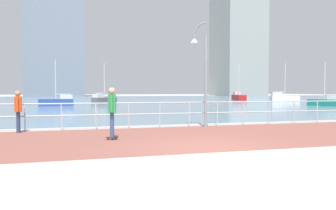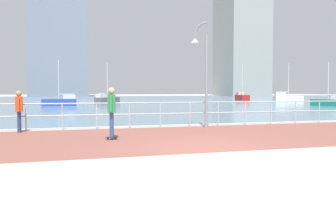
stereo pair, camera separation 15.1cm
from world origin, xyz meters
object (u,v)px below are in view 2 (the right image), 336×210
at_px(lamppost, 203,69).
at_px(sailboat_ivory, 242,97).
at_px(skateboarder, 112,108).
at_px(bystander, 19,108).
at_px(sailboat_blue, 329,102).
at_px(sailboat_red, 107,100).
at_px(sailboat_navy, 287,98).
at_px(sailboat_white, 60,102).

distance_m(lamppost, sailboat_ivory, 43.48).
relative_size(skateboarder, bystander, 1.06).
relative_size(sailboat_blue, sailboat_red, 0.90).
relative_size(skateboarder, sailboat_ivory, 0.28).
xyz_separation_m(sailboat_ivory, sailboat_blue, (-1.11, -22.02, -0.14)).
height_order(bystander, sailboat_blue, sailboat_blue).
distance_m(lamppost, sailboat_navy, 38.16).
distance_m(lamppost, sailboat_red, 28.84).
xyz_separation_m(lamppost, sailboat_white, (-7.66, 23.39, -2.12)).
xyz_separation_m(bystander, sailboat_red, (5.30, 28.53, -0.46)).
bearing_deg(sailboat_white, skateboarder, -82.54).
xyz_separation_m(skateboarder, bystander, (-3.36, 2.82, -0.09)).
distance_m(skateboarder, sailboat_ivory, 47.93).
distance_m(sailboat_ivory, sailboat_blue, 22.05).
bearing_deg(sailboat_white, bystander, -89.87).
distance_m(sailboat_white, sailboat_red, 7.52).
height_order(sailboat_navy, sailboat_red, sailboat_navy).
bearing_deg(sailboat_white, sailboat_red, 44.59).
bearing_deg(sailboat_blue, bystander, -151.05).
xyz_separation_m(bystander, sailboat_white, (-0.05, 23.25, -0.49)).
height_order(bystander, sailboat_ivory, sailboat_ivory).
bearing_deg(sailboat_white, sailboat_navy, 9.95).
distance_m(bystander, sailboat_ivory, 47.57).
xyz_separation_m(sailboat_blue, sailboat_red, (-22.77, 13.00, 0.05)).
distance_m(sailboat_white, sailboat_ivory, 32.56).
height_order(skateboarder, sailboat_navy, sailboat_navy).
distance_m(lamppost, sailboat_white, 24.70).
distance_m(sailboat_navy, sailboat_ivory, 9.16).
height_order(bystander, sailboat_red, sailboat_red).
bearing_deg(sailboat_blue, skateboarder, -143.41).
bearing_deg(skateboarder, sailboat_navy, 47.68).
bearing_deg(bystander, sailboat_navy, 41.87).
distance_m(skateboarder, sailboat_white, 26.30).
xyz_separation_m(skateboarder, sailboat_blue, (24.72, 18.35, -0.60)).
relative_size(sailboat_navy, sailboat_white, 1.16).
distance_m(skateboarder, sailboat_red, 31.41).
height_order(lamppost, sailboat_red, sailboat_red).
distance_m(sailboat_navy, sailboat_blue, 14.03).
bearing_deg(sailboat_red, sailboat_navy, 0.83).
relative_size(lamppost, sailboat_ivory, 0.75).
bearing_deg(sailboat_navy, sailboat_white, -170.05).
xyz_separation_m(sailboat_navy, sailboat_blue, (-4.19, -13.39, -0.10)).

